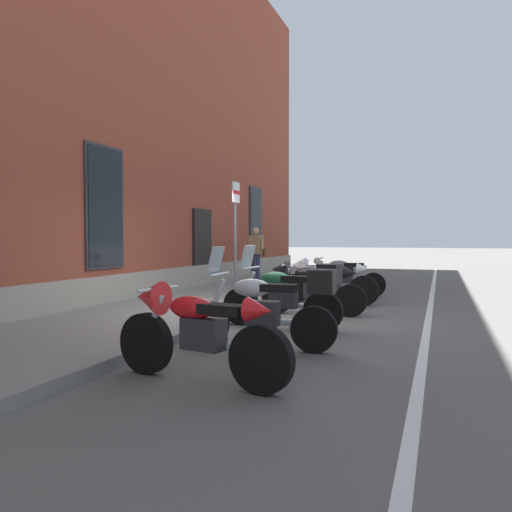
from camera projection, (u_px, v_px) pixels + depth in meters
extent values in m
plane|color=#565451|center=(244.00, 318.00, 9.32)|extent=(140.00, 140.00, 0.00)
cube|color=slate|center=(171.00, 310.00, 9.85)|extent=(32.78, 3.09, 0.14)
cube|color=silver|center=(427.00, 328.00, 8.22)|extent=(32.78, 0.12, 0.01)
cube|color=gray|center=(106.00, 293.00, 10.35)|extent=(26.78, 0.10, 0.70)
cube|color=#2D2D33|center=(105.00, 207.00, 10.30)|extent=(1.22, 0.06, 2.52)
cube|color=black|center=(106.00, 207.00, 10.29)|extent=(1.10, 0.03, 2.40)
cube|color=black|center=(202.00, 249.00, 14.52)|extent=(1.10, 0.08, 2.30)
cube|color=#2D2D33|center=(255.00, 221.00, 18.68)|extent=(1.22, 0.06, 2.52)
cube|color=black|center=(256.00, 221.00, 18.66)|extent=(1.10, 0.03, 2.40)
cylinder|color=black|center=(146.00, 343.00, 5.46)|extent=(0.24, 0.67, 0.66)
cylinder|color=black|center=(261.00, 360.00, 4.73)|extent=(0.24, 0.67, 0.66)
cylinder|color=silver|center=(153.00, 322.00, 5.40)|extent=(0.12, 0.31, 0.61)
cube|color=#28282B|center=(203.00, 334.00, 5.06)|extent=(0.30, 0.47, 0.32)
ellipsoid|color=red|center=(191.00, 308.00, 5.13)|extent=(0.35, 0.56, 0.24)
cube|color=black|center=(222.00, 309.00, 4.94)|extent=(0.30, 0.51, 0.10)
cylinder|color=silver|center=(158.00, 289.00, 5.35)|extent=(0.62, 0.15, 0.04)
cylinder|color=silver|center=(235.00, 348.00, 5.02)|extent=(0.17, 0.46, 0.09)
cone|color=red|center=(149.00, 297.00, 5.42)|extent=(0.41, 0.40, 0.36)
cone|color=red|center=(259.00, 310.00, 4.72)|extent=(0.28, 0.30, 0.24)
cylinder|color=black|center=(208.00, 324.00, 6.90)|extent=(0.15, 0.61, 0.60)
cylinder|color=black|center=(314.00, 329.00, 6.45)|extent=(0.15, 0.61, 0.60)
cylinder|color=silver|center=(214.00, 303.00, 6.86)|extent=(0.08, 0.33, 0.69)
cube|color=#28282B|center=(263.00, 313.00, 6.65)|extent=(0.24, 0.45, 0.32)
ellipsoid|color=#B7BABF|center=(252.00, 288.00, 6.68)|extent=(0.28, 0.53, 0.24)
cube|color=black|center=(279.00, 288.00, 6.57)|extent=(0.24, 0.49, 0.10)
cylinder|color=silver|center=(220.00, 274.00, 6.82)|extent=(0.62, 0.06, 0.04)
cylinder|color=silver|center=(287.00, 323.00, 6.68)|extent=(0.11, 0.45, 0.09)
cube|color=#B2BCC6|center=(216.00, 261.00, 6.83)|extent=(0.37, 0.16, 0.40)
cube|color=black|center=(322.00, 281.00, 6.40)|extent=(0.37, 0.34, 0.30)
cylinder|color=black|center=(241.00, 306.00, 8.52)|extent=(0.17, 0.64, 0.64)
cylinder|color=black|center=(323.00, 312.00, 7.91)|extent=(0.17, 0.64, 0.64)
cylinder|color=silver|center=(247.00, 291.00, 8.46)|extent=(0.10, 0.33, 0.66)
cube|color=#28282B|center=(284.00, 298.00, 8.19)|extent=(0.26, 0.46, 0.32)
ellipsoid|color=#195633|center=(275.00, 279.00, 8.24)|extent=(0.30, 0.54, 0.24)
cube|color=black|center=(297.00, 279.00, 8.08)|extent=(0.26, 0.50, 0.10)
cylinder|color=silver|center=(251.00, 268.00, 8.42)|extent=(0.62, 0.09, 0.04)
cylinder|color=silver|center=(303.00, 306.00, 8.17)|extent=(0.13, 0.46, 0.09)
cube|color=#B2BCC6|center=(248.00, 257.00, 8.44)|extent=(0.37, 0.17, 0.40)
cube|color=black|center=(329.00, 274.00, 7.85)|extent=(0.39, 0.35, 0.30)
cylinder|color=black|center=(277.00, 298.00, 9.85)|extent=(0.13, 0.62, 0.61)
cylinder|color=black|center=(351.00, 301.00, 9.39)|extent=(0.13, 0.62, 0.61)
cylinder|color=silver|center=(282.00, 284.00, 9.81)|extent=(0.08, 0.32, 0.66)
cube|color=#28282B|center=(316.00, 290.00, 9.60)|extent=(0.23, 0.45, 0.32)
ellipsoid|color=black|center=(308.00, 274.00, 9.64)|extent=(0.27, 0.53, 0.24)
cube|color=black|center=(328.00, 274.00, 9.51)|extent=(0.23, 0.49, 0.10)
cylinder|color=silver|center=(286.00, 264.00, 9.77)|extent=(0.62, 0.05, 0.04)
cylinder|color=silver|center=(333.00, 296.00, 9.62)|extent=(0.10, 0.45, 0.09)
cone|color=black|center=(280.00, 269.00, 9.81)|extent=(0.37, 0.35, 0.36)
cone|color=black|center=(350.00, 273.00, 9.38)|extent=(0.25, 0.27, 0.24)
cylinder|color=black|center=(297.00, 288.00, 11.56)|extent=(0.16, 0.66, 0.66)
cylinder|color=black|center=(364.00, 291.00, 10.93)|extent=(0.16, 0.66, 0.66)
cylinder|color=silver|center=(301.00, 277.00, 11.51)|extent=(0.09, 0.31, 0.63)
cube|color=#28282B|center=(332.00, 281.00, 11.22)|extent=(0.25, 0.45, 0.32)
ellipsoid|color=silver|center=(325.00, 269.00, 11.27)|extent=(0.29, 0.54, 0.24)
cube|color=black|center=(342.00, 269.00, 11.12)|extent=(0.25, 0.49, 0.10)
cylinder|color=silver|center=(304.00, 261.00, 11.46)|extent=(0.62, 0.08, 0.04)
cylinder|color=silver|center=(346.00, 287.00, 11.21)|extent=(0.12, 0.46, 0.09)
cone|color=silver|center=(299.00, 265.00, 11.52)|extent=(0.38, 0.36, 0.36)
cone|color=silver|center=(363.00, 269.00, 10.92)|extent=(0.26, 0.28, 0.24)
cylinder|color=black|center=(313.00, 283.00, 13.09)|extent=(0.12, 0.61, 0.61)
cylinder|color=black|center=(373.00, 285.00, 12.56)|extent=(0.12, 0.61, 0.61)
cylinder|color=silver|center=(317.00, 273.00, 13.05)|extent=(0.07, 0.32, 0.65)
cube|color=#28282B|center=(345.00, 277.00, 12.80)|extent=(0.22, 0.44, 0.32)
ellipsoid|color=slate|center=(339.00, 265.00, 12.84)|extent=(0.26, 0.52, 0.24)
cube|color=black|center=(354.00, 265.00, 12.71)|extent=(0.22, 0.48, 0.10)
cylinder|color=silver|center=(320.00, 258.00, 13.01)|extent=(0.62, 0.04, 0.04)
cylinder|color=silver|center=(357.00, 282.00, 12.82)|extent=(0.09, 0.45, 0.09)
sphere|color=silver|center=(317.00, 261.00, 13.04)|extent=(0.18, 0.18, 0.18)
cylinder|color=#2D3351|center=(253.00, 267.00, 15.82)|extent=(0.14, 0.14, 0.82)
cylinder|color=#2D3351|center=(258.00, 267.00, 15.72)|extent=(0.14, 0.14, 0.82)
cube|color=tan|center=(255.00, 245.00, 15.75)|extent=(0.29, 0.43, 0.58)
sphere|color=tan|center=(255.00, 231.00, 15.73)|extent=(0.22, 0.22, 0.22)
cylinder|color=tan|center=(249.00, 246.00, 15.89)|extent=(0.09, 0.09, 0.56)
cylinder|color=tan|center=(262.00, 246.00, 15.61)|extent=(0.09, 0.09, 0.56)
cube|color=#592D19|center=(264.00, 253.00, 15.60)|extent=(0.14, 0.11, 0.24)
cylinder|color=#4C4C51|center=(235.00, 240.00, 10.93)|extent=(0.06, 0.06, 2.56)
cube|color=white|center=(236.00, 192.00, 10.88)|extent=(0.36, 0.03, 0.44)
cube|color=red|center=(237.00, 192.00, 10.88)|extent=(0.36, 0.01, 0.08)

